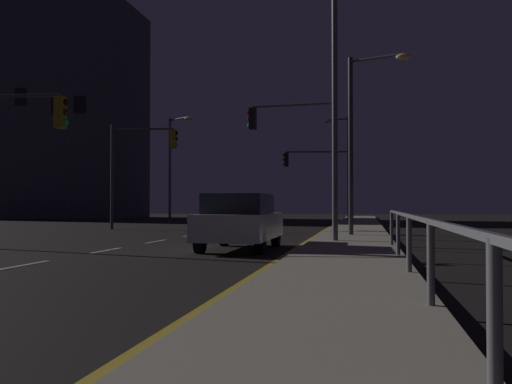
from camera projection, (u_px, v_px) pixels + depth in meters
name	position (u px, v px, depth m)	size (l,w,h in m)	color
ground_plane	(161.00, 241.00, 20.67)	(112.00, 112.00, 0.00)	black
sidewalk_right	(352.00, 241.00, 19.46)	(2.60, 77.00, 0.14)	#9E937F
lane_markings_center	(191.00, 235.00, 24.11)	(0.14, 50.00, 0.01)	silver
lane_edge_line	(317.00, 235.00, 24.66)	(0.14, 53.00, 0.01)	gold
car	(240.00, 221.00, 16.55)	(1.86, 4.42, 1.57)	silver
traffic_light_far_left	(319.00, 169.00, 40.05)	(4.51, 0.81, 4.96)	#2D3033
traffic_light_near_left	(0.00, 134.00, 17.84)	(4.07, 0.50, 4.81)	#4C4C51
traffic_light_far_center	(297.00, 138.00, 25.76)	(3.99, 0.57, 5.74)	#2D3033
traffic_light_near_right	(140.00, 156.00, 30.12)	(3.55, 0.47, 5.37)	#38383D
street_lamp_far_end	(361.00, 125.00, 22.05)	(2.29, 1.06, 6.70)	#2D3033
street_lamp_mid_block	(341.00, 86.00, 18.87)	(1.43, 1.32, 8.36)	#4C4C51
street_lamp_across_street	(345.00, 158.00, 45.82)	(1.96, 0.89, 7.93)	#4C4C51
street_lamp_median	(173.00, 159.00, 39.89)	(2.10, 1.61, 7.16)	#4C4C51
barrier_fence	(418.00, 233.00, 8.33)	(0.09, 16.83, 0.98)	#59595E
building_distant	(9.00, 116.00, 56.69)	(25.30, 8.81, 19.56)	#3D424C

